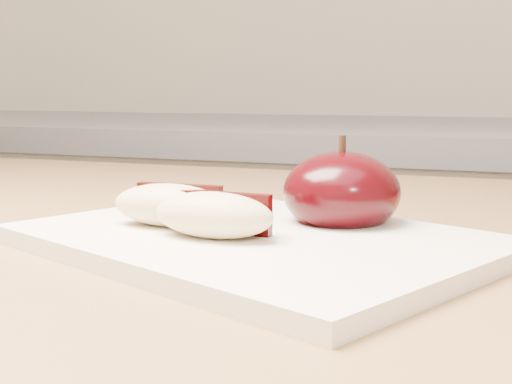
% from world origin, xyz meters
% --- Properties ---
extents(cutting_board, '(0.33, 0.30, 0.01)m').
position_xyz_m(cutting_board, '(-0.00, 0.41, 0.91)').
color(cutting_board, silver).
rests_on(cutting_board, island_counter).
extents(apple_half, '(0.09, 0.09, 0.07)m').
position_xyz_m(apple_half, '(0.04, 0.46, 0.93)').
color(apple_half, black).
rests_on(apple_half, cutting_board).
extents(apple_wedge_a, '(0.08, 0.04, 0.03)m').
position_xyz_m(apple_wedge_a, '(-0.06, 0.41, 0.92)').
color(apple_wedge_a, beige).
rests_on(apple_wedge_a, cutting_board).
extents(apple_wedge_b, '(0.08, 0.04, 0.03)m').
position_xyz_m(apple_wedge_b, '(-0.02, 0.39, 0.92)').
color(apple_wedge_b, beige).
rests_on(apple_wedge_b, cutting_board).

